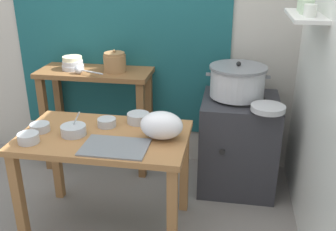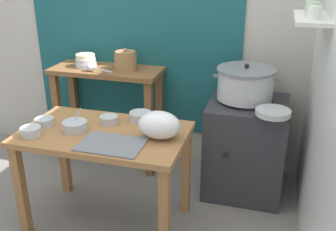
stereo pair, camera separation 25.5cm
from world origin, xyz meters
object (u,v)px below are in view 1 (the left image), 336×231
serving_tray (115,147)px  prep_bowl_4 (40,127)px  prep_table (105,149)px  plastic_bag (161,126)px  prep_bowl_1 (138,118)px  stove_block (238,143)px  back_shelf_table (96,95)px  bowl_stack_enamel (73,63)px  prep_bowl_0 (28,138)px  prep_bowl_3 (107,122)px  clay_pot (115,62)px  wide_pan (268,108)px  steamer_pot (237,81)px  prep_bowl_2 (73,130)px  ladle (80,70)px

serving_tray → prep_bowl_4: bearing=164.9°
prep_table → plastic_bag: 0.43m
prep_bowl_1 → plastic_bag: bearing=-47.6°
stove_block → prep_bowl_1: bearing=-146.0°
back_shelf_table → bowl_stack_enamel: bearing=-180.0°
prep_bowl_0 → prep_bowl_3: size_ratio=1.04×
prep_table → clay_pot: (-0.17, 0.84, 0.37)m
stove_block → clay_pot: 1.22m
prep_table → prep_bowl_4: size_ratio=8.52×
wide_pan → prep_bowl_3: 1.13m
steamer_pot → prep_bowl_3: 1.06m
back_shelf_table → prep_bowl_2: (0.16, -0.87, 0.08)m
bowl_stack_enamel → wide_pan: bearing=-13.6°
stove_block → wide_pan: bearing=-54.8°
prep_table → bowl_stack_enamel: 1.05m
bowl_stack_enamel → wide_pan: 1.66m
plastic_bag → prep_bowl_2: bearing=-175.8°
ladle → prep_bowl_2: size_ratio=1.67×
clay_pot → plastic_bag: size_ratio=0.68×
prep_bowl_1 → prep_table: bearing=-127.7°
prep_bowl_1 → prep_bowl_3: 0.22m
stove_block → prep_bowl_0: size_ratio=5.91×
prep_table → back_shelf_table: bearing=112.5°
stove_block → steamer_pot: steamer_pot is taller
prep_table → prep_bowl_2: (-0.19, -0.04, 0.15)m
wide_pan → prep_bowl_2: bearing=-158.8°
ladle → serving_tray: size_ratio=0.68×
plastic_bag → steamer_pot: bearing=57.3°
ladle → back_shelf_table: bearing=56.8°
clay_pot → prep_bowl_2: (-0.02, -0.87, -0.22)m
steamer_pot → prep_bowl_2: bearing=-143.6°
prep_table → bowl_stack_enamel: size_ratio=5.95×
plastic_bag → prep_bowl_3: 0.42m
stove_block → ladle: 1.43m
prep_bowl_0 → prep_bowl_1: 0.73m
wide_pan → prep_bowl_0: wide_pan is taller
steamer_pot → prep_bowl_2: 1.30m
clay_pot → wide_pan: (1.23, -0.39, -0.18)m
bowl_stack_enamel → prep_bowl_4: bowl_stack_enamel is taller
back_shelf_table → steamer_pot: steamer_pot is taller
stove_block → back_shelf_table: bearing=174.0°
wide_pan → stove_block: bearing=125.2°
prep_bowl_2 → prep_bowl_4: (-0.24, 0.02, -0.01)m
steamer_pot → wide_pan: steamer_pot is taller
ladle → wide_pan: bearing=-10.1°
ladle → prep_bowl_1: ladle is taller
prep_bowl_4 → steamer_pot: bearing=30.3°
prep_bowl_3 → prep_bowl_1: bearing=26.9°
prep_bowl_2 → prep_bowl_3: bearing=44.4°
back_shelf_table → stove_block: back_shelf_table is taller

